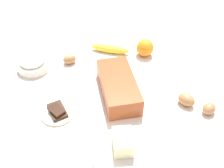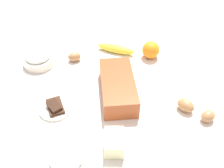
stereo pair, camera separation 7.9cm
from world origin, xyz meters
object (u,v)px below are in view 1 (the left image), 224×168
at_px(egg_beside_bowl, 186,100).
at_px(butter_block, 123,142).
at_px(sugar_bowl, 78,163).
at_px(chocolate_plate, 57,112).
at_px(egg_near_butter, 69,59).
at_px(egg_loose, 209,108).
at_px(flour_bowl, 33,64).
at_px(orange_fruit, 145,48).
at_px(loaf_pan, 118,86).
at_px(banana, 110,49).

bearing_deg(egg_beside_bowl, butter_block, -77.44).
bearing_deg(sugar_bowl, chocolate_plate, 178.45).
bearing_deg(egg_near_butter, egg_beside_bowl, 35.94).
bearing_deg(chocolate_plate, egg_loose, 64.92).
height_order(flour_bowl, sugar_bowl, same).
bearing_deg(butter_block, orange_fruit, 141.32).
bearing_deg(chocolate_plate, sugar_bowl, -1.55).
xyz_separation_m(loaf_pan, egg_loose, (0.24, 0.26, -0.02)).
bearing_deg(banana, orange_fruit, 56.46).
bearing_deg(banana, egg_beside_bowl, 14.61).
bearing_deg(banana, chocolate_plate, -51.62).
height_order(butter_block, egg_near_butter, butter_block).
distance_m(orange_fruit, butter_block, 0.54).
bearing_deg(sugar_bowl, banana, 145.78).
xyz_separation_m(egg_near_butter, egg_beside_bowl, (0.45, 0.33, 0.00)).
relative_size(banana, orange_fruit, 2.30).
xyz_separation_m(flour_bowl, orange_fruit, (0.12, 0.51, 0.01)).
distance_m(banana, orange_fruit, 0.17).
relative_size(egg_near_butter, egg_beside_bowl, 0.89).
xyz_separation_m(orange_fruit, egg_loose, (0.43, 0.03, -0.02)).
bearing_deg(banana, butter_block, -20.90).
relative_size(sugar_bowl, orange_fruit, 1.61).
relative_size(egg_near_butter, chocolate_plate, 0.47).
relative_size(flour_bowl, butter_block, 1.58).
height_order(sugar_bowl, butter_block, sugar_bowl).
bearing_deg(butter_block, flour_bowl, -162.55).
relative_size(loaf_pan, orange_fruit, 3.68).
bearing_deg(butter_block, egg_loose, 89.55).
bearing_deg(egg_beside_bowl, egg_loose, 34.44).
height_order(loaf_pan, flour_bowl, loaf_pan).
xyz_separation_m(banana, egg_near_butter, (-0.00, -0.21, 0.00)).
relative_size(sugar_bowl, butter_block, 1.48).
bearing_deg(chocolate_plate, butter_block, 32.65).
xyz_separation_m(banana, egg_beside_bowl, (0.45, 0.12, 0.00)).
bearing_deg(egg_loose, butter_block, -90.45).
relative_size(flour_bowl, chocolate_plate, 1.09).
xyz_separation_m(flour_bowl, butter_block, (0.55, 0.17, -0.00)).
bearing_deg(egg_near_butter, butter_block, 1.15).
distance_m(flour_bowl, egg_loose, 0.77).
bearing_deg(flour_bowl, sugar_bowl, 1.24).
bearing_deg(banana, loaf_pan, -18.89).
bearing_deg(egg_beside_bowl, loaf_pan, -128.49).
relative_size(loaf_pan, egg_near_butter, 4.97).
xyz_separation_m(flour_bowl, chocolate_plate, (0.31, 0.02, -0.02)).
height_order(butter_block, egg_loose, butter_block).
height_order(egg_loose, chocolate_plate, egg_loose).
xyz_separation_m(loaf_pan, egg_near_butter, (-0.28, -0.11, -0.02)).
distance_m(banana, egg_near_butter, 0.21).
xyz_separation_m(egg_beside_bowl, chocolate_plate, (-0.17, -0.47, -0.01)).
relative_size(loaf_pan, egg_loose, 5.35).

